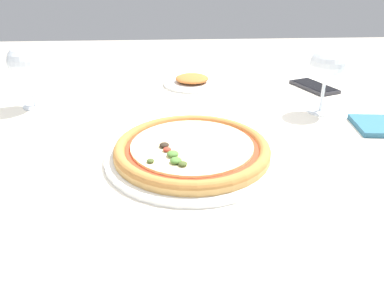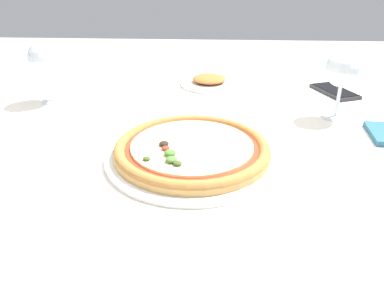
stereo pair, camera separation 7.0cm
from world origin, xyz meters
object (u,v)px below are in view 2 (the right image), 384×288
wine_glass_far_right (343,71)px  dining_table (203,160)px  side_plate (209,82)px  pizza_plate (192,150)px  wine_glass_far_left (47,59)px  cell_phone (335,91)px

wine_glass_far_right → dining_table: bearing=-163.6°
wine_glass_far_right → side_plate: 0.40m
dining_table → pizza_plate: size_ratio=4.19×
pizza_plate → wine_glass_far_left: 0.50m
dining_table → wine_glass_far_left: 0.48m
side_plate → wine_glass_far_left: bearing=-158.3°
cell_phone → wine_glass_far_left: bearing=-171.9°
pizza_plate → side_plate: pizza_plate is taller
dining_table → wine_glass_far_right: 0.38m
wine_glass_far_left → cell_phone: 0.79m
pizza_plate → side_plate: size_ratio=1.93×
dining_table → wine_glass_far_left: size_ratio=8.55×
cell_phone → side_plate: (-0.36, 0.05, 0.01)m
wine_glass_far_left → side_plate: wine_glass_far_left is taller
pizza_plate → wine_glass_far_left: bearing=142.3°
wine_glass_far_left → cell_phone: size_ratio=1.01×
cell_phone → dining_table: bearing=-142.8°
dining_table → pizza_plate: 0.16m
wine_glass_far_left → wine_glass_far_right: bearing=-5.9°
wine_glass_far_left → cell_phone: wine_glass_far_left is taller
dining_table → side_plate: size_ratio=8.09×
pizza_plate → side_plate: bearing=86.7°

